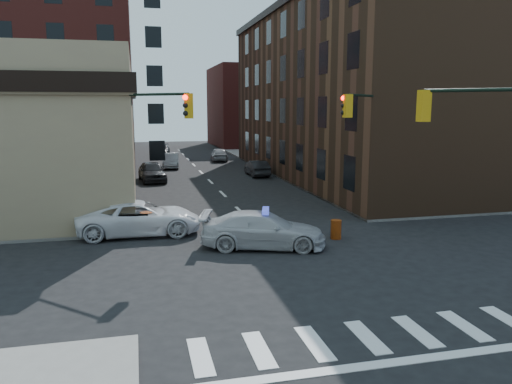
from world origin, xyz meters
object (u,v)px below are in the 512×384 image
parked_car_enear (257,168)px  pedestrian_a (54,206)px  police_car (263,230)px  pickup (140,218)px  barrel_road (336,229)px  barricade_nw_a (125,224)px  barrel_bank (147,224)px  pedestrian_b (63,211)px  parked_car_wfar (171,161)px  parked_car_wnear (152,171)px

parked_car_enear → pedestrian_a: bearing=47.4°
police_car → pedestrian_a: 11.19m
pickup → barrel_road: (8.90, -2.97, -0.37)m
barrel_road → pedestrian_a: bearing=157.7°
pedestrian_a → barricade_nw_a: size_ratio=1.76×
barrel_bank → pedestrian_b: bearing=155.0°
police_car → parked_car_wfar: bearing=19.7°
pedestrian_a → barrel_road: pedestrian_a is taller
police_car → pickup: size_ratio=0.92×
parked_car_wfar → pedestrian_b: (-7.03, -24.58, 0.28)m
pedestrian_b → barrel_bank: pedestrian_b is taller
pickup → pedestrian_b: size_ratio=3.43×
parked_car_enear → barricade_nw_a: parked_car_enear is taller
parked_car_wfar → barricade_nw_a: 26.66m
barrel_road → barrel_bank: (-8.60, 2.74, 0.12)m
barrel_road → police_car: bearing=-170.7°
police_car → parked_car_wnear: 21.37m
parked_car_enear → pedestrian_a: pedestrian_a is taller
parked_car_wnear → barricade_nw_a: (-1.86, -17.54, -0.25)m
barricade_nw_a → police_car: bearing=-38.0°
pedestrian_a → barrel_road: size_ratio=2.21×
police_car → pedestrian_a: pedestrian_a is taller
pickup → parked_car_wfar: pickup is taller
police_car → pedestrian_a: bearing=73.7°
parked_car_enear → barrel_bank: (-10.02, -18.77, -0.13)m
parked_car_wnear → pedestrian_a: pedestrian_a is taller
barricade_nw_a → parked_car_wfar: bearing=73.5°
parked_car_wnear → pedestrian_b: pedestrian_b is taller
barricade_nw_a → barrel_bank: bearing=-13.6°
pickup → parked_car_enear: size_ratio=1.40×
barricade_nw_a → parked_car_enear: bearing=51.6°
barrel_bank → barricade_nw_a: barrel_bank is taller
parked_car_wfar → barrel_road: size_ratio=4.97×
pedestrian_a → pickup: bearing=-26.9°
parked_car_wnear → barrel_road: (7.75, -20.38, -0.37)m
police_car → parked_car_wnear: bearing=27.0°
pedestrian_b → pickup: bearing=-30.6°
pickup → parked_car_enear: 21.21m
pedestrian_b → barrel_bank: size_ratio=1.53×
parked_car_wfar → barrel_bank: bearing=-91.6°
pickup → pedestrian_a: bearing=60.5°
parked_car_wnear → barrel_bank: (-0.86, -17.64, -0.26)m
police_car → pedestrian_b: 10.36m
parked_car_wnear → pedestrian_b: (-4.88, -15.77, 0.19)m
parked_car_wnear → barrel_bank: bearing=-98.3°
parked_car_enear → barrel_road: size_ratio=4.71×
parked_car_wnear → pickup: bearing=-99.4°
pickup → parked_car_wfar: bearing=-7.0°
parked_car_wnear → barrel_road: parked_car_wnear is taller
pickup → pedestrian_b: pedestrian_b is taller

